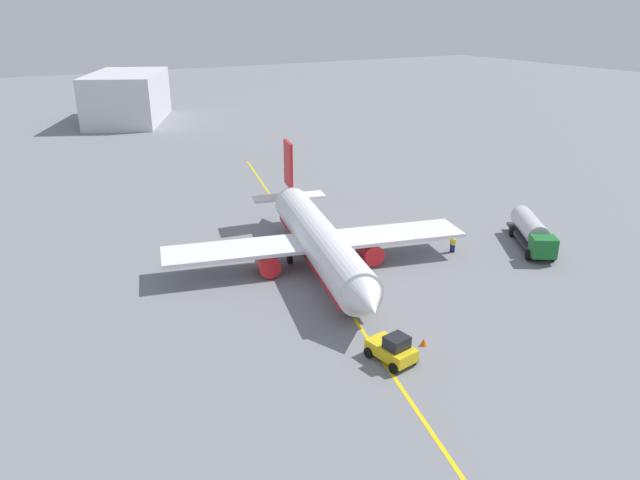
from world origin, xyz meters
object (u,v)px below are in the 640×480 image
object	(u,v)px
airplane	(319,241)
fuel_tanker	(532,231)
pushback_tug	(392,349)
safety_cone_nose	(424,342)
refueling_worker	(453,245)

from	to	relation	value
airplane	fuel_tanker	xyz separation A→B (m)	(6.69, 22.33, -1.01)
pushback_tug	safety_cone_nose	distance (m)	3.47
airplane	pushback_tug	xyz separation A→B (m)	(17.35, -3.76, -1.73)
fuel_tanker	pushback_tug	distance (m)	28.19
refueling_worker	safety_cone_nose	world-z (taller)	refueling_worker
refueling_worker	fuel_tanker	bearing A→B (deg)	70.40
airplane	refueling_worker	distance (m)	14.63
pushback_tug	safety_cone_nose	world-z (taller)	pushback_tug
airplane	refueling_worker	size ratio (longest dim) A/B	18.52
fuel_tanker	pushback_tug	bearing A→B (deg)	-67.77
safety_cone_nose	airplane	bearing A→B (deg)	178.64
fuel_tanker	refueling_worker	distance (m)	8.87
fuel_tanker	refueling_worker	size ratio (longest dim) A/B	5.96
fuel_tanker	refueling_worker	world-z (taller)	fuel_tanker
fuel_tanker	refueling_worker	bearing A→B (deg)	-109.60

